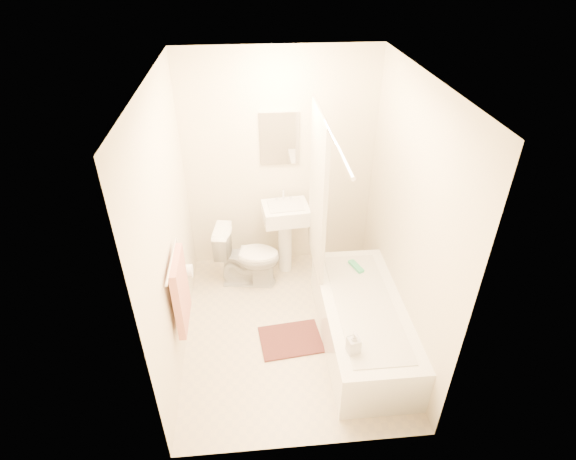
{
  "coord_description": "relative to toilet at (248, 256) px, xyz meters",
  "views": [
    {
      "loc": [
        -0.31,
        -3.11,
        3.22
      ],
      "look_at": [
        0.0,
        0.25,
        1.0
      ],
      "focal_mm": 28.0,
      "sensor_mm": 36.0,
      "label": 1
    }
  ],
  "objects": [
    {
      "name": "floor",
      "position": [
        0.38,
        -0.78,
        -0.34
      ],
      "size": [
        2.4,
        2.4,
        0.0
      ],
      "primitive_type": "plane",
      "color": "beige",
      "rests_on": "ground"
    },
    {
      "name": "ceiling",
      "position": [
        0.38,
        -0.78,
        2.06
      ],
      "size": [
        2.4,
        2.4,
        0.0
      ],
      "primitive_type": "plane",
      "color": "white",
      "rests_on": "ground"
    },
    {
      "name": "wall_back",
      "position": [
        0.38,
        0.42,
        0.86
      ],
      "size": [
        2.0,
        0.02,
        2.4
      ],
      "primitive_type": "cube",
      "color": "beige",
      "rests_on": "ground"
    },
    {
      "name": "wall_left",
      "position": [
        -0.62,
        -0.78,
        0.86
      ],
      "size": [
        0.02,
        2.4,
        2.4
      ],
      "primitive_type": "cube",
      "color": "beige",
      "rests_on": "ground"
    },
    {
      "name": "wall_right",
      "position": [
        1.38,
        -0.78,
        0.86
      ],
      "size": [
        0.02,
        2.4,
        2.4
      ],
      "primitive_type": "cube",
      "color": "beige",
      "rests_on": "ground"
    },
    {
      "name": "mirror",
      "position": [
        0.38,
        0.4,
        1.16
      ],
      "size": [
        0.4,
        0.03,
        0.55
      ],
      "primitive_type": "cube",
      "color": "white",
      "rests_on": "wall_back"
    },
    {
      "name": "curtain_rod",
      "position": [
        0.68,
        -0.68,
        1.66
      ],
      "size": [
        0.03,
        1.7,
        0.03
      ],
      "primitive_type": "cylinder",
      "rotation": [
        1.57,
        0.0,
        0.0
      ],
      "color": "silver",
      "rests_on": "wall_back"
    },
    {
      "name": "shower_curtain",
      "position": [
        0.68,
        -0.28,
        0.88
      ],
      "size": [
        0.04,
        0.8,
        1.55
      ],
      "primitive_type": "cube",
      "color": "silver",
      "rests_on": "curtain_rod"
    },
    {
      "name": "towel_bar",
      "position": [
        -0.58,
        -1.03,
        0.76
      ],
      "size": [
        0.02,
        0.6,
        0.02
      ],
      "primitive_type": "cylinder",
      "rotation": [
        1.57,
        0.0,
        0.0
      ],
      "color": "silver",
      "rests_on": "wall_left"
    },
    {
      "name": "towel",
      "position": [
        -0.55,
        -1.03,
        0.44
      ],
      "size": [
        0.06,
        0.45,
        0.66
      ],
      "primitive_type": "cube",
      "color": "#CC7266",
      "rests_on": "towel_bar"
    },
    {
      "name": "toilet_paper",
      "position": [
        -0.55,
        -0.66,
        0.36
      ],
      "size": [
        0.11,
        0.12,
        0.12
      ],
      "primitive_type": "cylinder",
      "rotation": [
        0.0,
        1.57,
        0.0
      ],
      "color": "white",
      "rests_on": "wall_left"
    },
    {
      "name": "toilet",
      "position": [
        0.0,
        0.0,
        0.0
      ],
      "size": [
        0.74,
        0.48,
        0.68
      ],
      "primitive_type": "imported",
      "rotation": [
        0.0,
        0.0,
        1.43
      ],
      "color": "white",
      "rests_on": "floor"
    },
    {
      "name": "sink",
      "position": [
        0.42,
        0.17,
        0.13
      ],
      "size": [
        0.51,
        0.42,
        0.93
      ],
      "primitive_type": null,
      "rotation": [
        0.0,
        0.0,
        0.09
      ],
      "color": "white",
      "rests_on": "floor"
    },
    {
      "name": "bathtub",
      "position": [
        1.03,
        -0.98,
        -0.11
      ],
      "size": [
        0.71,
        1.63,
        0.46
      ],
      "primitive_type": null,
      "color": "white",
      "rests_on": "floor"
    },
    {
      "name": "bath_mat",
      "position": [
        0.37,
        -0.92,
        -0.33
      ],
      "size": [
        0.61,
        0.49,
        0.02
      ],
      "primitive_type": "cube",
      "rotation": [
        0.0,
        0.0,
        0.11
      ],
      "color": "#4D291E",
      "rests_on": "floor"
    },
    {
      "name": "soap_bottle",
      "position": [
        0.81,
        -1.51,
        0.22
      ],
      "size": [
        0.11,
        0.11,
        0.21
      ],
      "primitive_type": "imported",
      "rotation": [
        0.0,
        0.0,
        0.21
      ],
      "color": "white",
      "rests_on": "bathtub"
    },
    {
      "name": "scrub_brush",
      "position": [
        1.06,
        -0.46,
        0.14
      ],
      "size": [
        0.13,
        0.21,
        0.04
      ],
      "primitive_type": "cube",
      "rotation": [
        0.0,
        0.0,
        0.36
      ],
      "color": "#40BF7C",
      "rests_on": "bathtub"
    }
  ]
}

